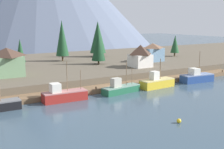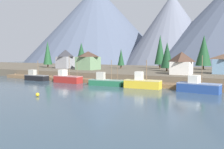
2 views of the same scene
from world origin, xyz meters
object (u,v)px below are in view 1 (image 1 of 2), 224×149
channel_buoy (179,121)px  conifer_centre (175,44)px  fishing_boat_red (64,95)px  fishing_boat_yellow (157,82)px  fishing_boat_green (120,88)px  house_green (7,62)px  conifer_mid_left (20,51)px  house_blue (153,52)px  conifer_mid_right (98,46)px  house_white (140,56)px  conifer_near_left (62,38)px  fishing_boat_blue (197,77)px  conifer_back_left (98,37)px

channel_buoy → conifer_centre: bearing=47.6°
fishing_boat_red → fishing_boat_yellow: (22.75, -0.22, -0.02)m
fishing_boat_green → house_green: house_green is taller
fishing_boat_green → conifer_mid_left: size_ratio=1.18×
conifer_mid_left → fishing_boat_yellow: bearing=-55.2°
house_blue → conifer_mid_right: (-17.45, 3.49, 2.35)m
fishing_boat_green → house_green: (-18.82, 19.23, 4.84)m
fishing_boat_green → house_white: bearing=34.1°
conifer_near_left → conifer_centre: 40.27m
conifer_near_left → house_green: bearing=-139.8°
house_white → conifer_mid_left: 33.42m
fishing_boat_blue → house_white: size_ratio=1.43×
fishing_boat_green → channel_buoy: (-2.65, -20.31, -0.67)m
house_blue → conifer_mid_left: 39.74m
house_blue → conifer_near_left: bearing=146.9°
fishing_boat_blue → house_green: (-41.47, 19.36, 4.65)m
house_white → fishing_boat_blue: bearing=-63.7°
conifer_mid_left → conifer_mid_right: 22.05m
fishing_boat_green → conifer_mid_right: 26.93m
house_blue → conifer_centre: bearing=22.5°
house_green → conifer_back_left: 41.92m
house_blue → conifer_near_left: (-23.85, 15.53, 4.35)m
conifer_back_left → channel_buoy: (-19.59, -61.12, -9.05)m
fishing_boat_green → conifer_centre: 49.77m
conifer_back_left → fishing_boat_green: bearing=-112.5°
fishing_boat_green → fishing_boat_blue: (22.66, -0.13, 0.19)m
house_blue → house_green: (-44.60, -1.99, 0.46)m
fishing_boat_blue → house_green: house_green is taller
conifer_mid_right → conifer_back_left: size_ratio=0.76×
house_white → house_blue: 12.43m
house_green → conifer_mid_left: bearing=63.7°
conifer_mid_right → conifer_back_left: bearing=61.9°
fishing_boat_red → house_green: 20.37m
fishing_boat_yellow → conifer_centre: bearing=37.9°
fishing_boat_blue → house_blue: (3.13, 21.35, 4.19)m
house_white → house_green: (-34.44, 5.16, 0.22)m
conifer_mid_right → fishing_boat_red: bearing=-130.8°
fishing_boat_red → house_green: house_green is taller
conifer_centre → fishing_boat_red: bearing=-153.2°
conifer_mid_right → house_blue: bearing=-11.3°
conifer_centre → channel_buoy: 65.12m
fishing_boat_green → conifer_back_left: conifer_back_left is taller
fishing_boat_blue → house_blue: house_blue is taller
fishing_boat_blue → conifer_mid_right: bearing=125.6°
fishing_boat_blue → conifer_centre: bearing=62.0°
conifer_back_left → conifer_near_left: bearing=-164.8°
house_white → conifer_mid_left: size_ratio=0.80×
fishing_boat_green → conifer_mid_right: conifer_mid_right is taller
conifer_near_left → conifer_centre: size_ratio=1.69×
fishing_boat_yellow → house_green: (-28.86, 19.09, 4.67)m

